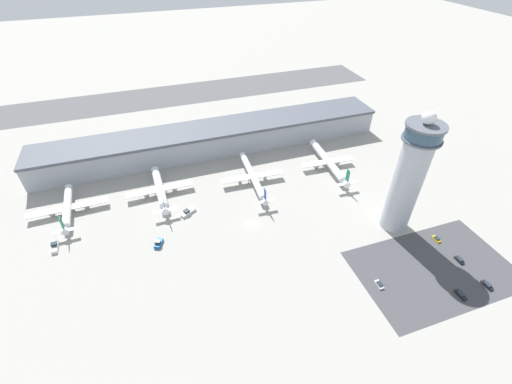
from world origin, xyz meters
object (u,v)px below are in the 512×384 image
(service_truck_catering, at_px, (55,247))
(car_blue_compact, at_px, (461,295))
(airplane_gate_delta, at_px, (328,162))
(service_truck_fuel, at_px, (188,212))
(airplane_gate_charlie, at_px, (253,177))
(service_truck_baggage, at_px, (159,243))
(car_grey_coupe, at_px, (459,260))
(control_tower, at_px, (409,177))
(car_navy_sedan, at_px, (379,284))
(airplane_gate_bravo, at_px, (160,189))
(airplane_gate_alpha, at_px, (67,208))
(car_white_wagon, at_px, (436,239))
(car_yellow_taxi, at_px, (487,285))

(service_truck_catering, bearing_deg, car_blue_compact, -26.93)
(airplane_gate_delta, xyz_separation_m, service_truck_fuel, (-82.50, -13.24, -3.17))
(airplane_gate_charlie, xyz_separation_m, service_truck_baggage, (-53.10, -29.31, -3.32))
(car_blue_compact, relative_size, car_grey_coupe, 1.14)
(control_tower, relative_size, airplane_gate_charlie, 1.25)
(airplane_gate_delta, bearing_deg, airplane_gate_charlie, -179.88)
(control_tower, xyz_separation_m, car_navy_sedan, (-25.95, -27.07, -27.01))
(airplane_gate_delta, xyz_separation_m, car_navy_sedan, (-19.41, -78.55, -3.53))
(control_tower, xyz_separation_m, airplane_gate_delta, (-6.55, 51.48, -23.48))
(airplane_gate_bravo, relative_size, service_truck_baggage, 6.20)
(airplane_gate_alpha, xyz_separation_m, airplane_gate_bravo, (43.52, 0.24, 0.27))
(car_blue_compact, bearing_deg, car_navy_sedan, 152.38)
(airplane_gate_alpha, bearing_deg, airplane_gate_charlie, -3.20)
(airplane_gate_charlie, bearing_deg, airplane_gate_alpha, 176.80)
(airplane_gate_charlie, xyz_separation_m, car_grey_coupe, (64.48, -78.69, -3.75))
(car_blue_compact, xyz_separation_m, car_white_wagon, (11.90, 26.41, 0.01))
(airplane_gate_charlie, bearing_deg, car_blue_compact, -60.55)
(airplane_gate_delta, xyz_separation_m, car_blue_compact, (7.02, -92.38, -3.56))
(service_truck_baggage, height_order, car_yellow_taxi, service_truck_baggage)
(airplane_gate_alpha, height_order, car_navy_sedan, airplane_gate_alpha)
(car_grey_coupe, bearing_deg, car_yellow_taxi, -87.37)
(airplane_gate_bravo, height_order, service_truck_catering, airplane_gate_bravo)
(service_truck_baggage, bearing_deg, airplane_gate_charlie, 28.90)
(control_tower, relative_size, airplane_gate_delta, 1.26)
(service_truck_baggage, distance_m, car_blue_compact, 122.61)
(airplane_gate_delta, bearing_deg, car_blue_compact, -85.65)
(service_truck_baggage, xyz_separation_m, car_white_wagon, (117.10, -36.57, -0.44))
(airplane_gate_charlie, xyz_separation_m, airplane_gate_delta, (45.08, 0.09, -0.21))
(airplane_gate_delta, xyz_separation_m, car_white_wagon, (18.92, -65.97, -3.55))
(airplane_gate_delta, xyz_separation_m, car_yellow_taxi, (20.02, -92.23, -3.53))
(service_truck_catering, relative_size, service_truck_fuel, 0.80)
(airplane_gate_alpha, bearing_deg, control_tower, -21.53)
(airplane_gate_bravo, height_order, airplane_gate_delta, airplane_gate_bravo)
(service_truck_fuel, bearing_deg, airplane_gate_bravo, 120.12)
(control_tower, bearing_deg, service_truck_fuel, 156.76)
(airplane_gate_bravo, distance_m, airplane_gate_charlie, 48.46)
(car_yellow_taxi, distance_m, car_grey_coupe, 13.46)
(service_truck_baggage, bearing_deg, car_yellow_taxi, -27.99)
(airplane_gate_alpha, relative_size, service_truck_fuel, 4.57)
(car_blue_compact, bearing_deg, airplane_gate_charlie, 119.45)
(airplane_gate_delta, distance_m, car_grey_coupe, 81.21)
(service_truck_fuel, relative_size, car_navy_sedan, 1.90)
(airplane_gate_alpha, distance_m, car_grey_coupe, 177.26)
(service_truck_fuel, height_order, car_white_wagon, service_truck_fuel)
(airplane_gate_delta, distance_m, car_white_wagon, 68.72)
(control_tower, distance_m, airplane_gate_alpha, 155.89)
(car_blue_compact, distance_m, car_white_wagon, 28.97)
(car_yellow_taxi, bearing_deg, service_truck_baggage, 152.01)
(service_truck_fuel, height_order, car_blue_compact, service_truck_fuel)
(airplane_gate_alpha, distance_m, service_truck_catering, 22.86)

